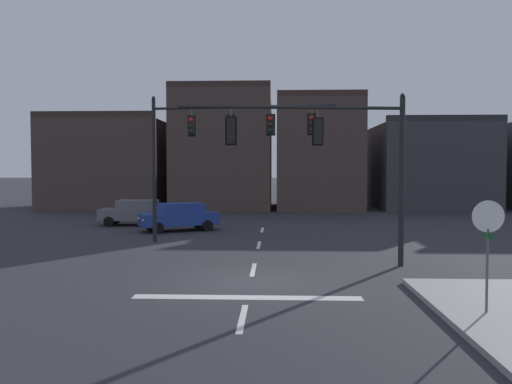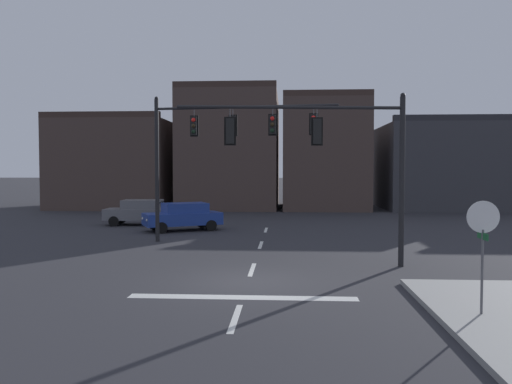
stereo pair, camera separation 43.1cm
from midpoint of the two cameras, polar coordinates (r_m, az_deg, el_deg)
ground_plane at (r=16.58m, az=-1.36°, el=-9.90°), size 400.00×400.00×0.00m
stop_bar_paint at (r=14.64m, az=-1.86°, el=-11.57°), size 6.40×0.50×0.01m
lane_centreline at (r=18.53m, az=-0.97°, el=-8.56°), size 0.16×26.40×0.01m
signal_mast_near_side at (r=18.94m, az=8.05°, el=4.81°), size 8.19×1.01×6.34m
signal_mast_far_side at (r=24.91m, az=-5.05°, el=5.97°), size 8.87×1.29×7.13m
stop_sign at (r=13.36m, az=23.41°, el=-3.80°), size 0.76×0.64×2.83m
car_lot_nearside at (r=33.82m, az=-13.49°, el=-2.14°), size 4.54×2.11×1.61m
car_lot_middle at (r=30.26m, az=-8.86°, el=-2.65°), size 4.73×3.63×1.61m
building_row at (r=48.76m, az=6.29°, el=3.47°), size 51.49×13.36×10.91m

